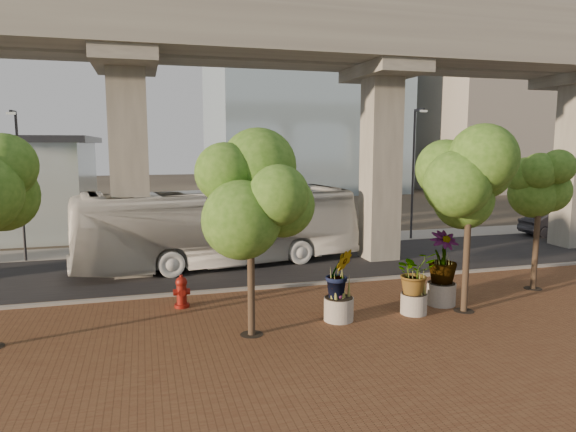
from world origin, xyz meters
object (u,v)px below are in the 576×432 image
object	(u,v)px
transit_bus	(220,227)
planter_front	(415,276)
parked_car	(555,224)
fire_hydrant	(182,292)

from	to	relation	value
transit_bus	planter_front	distance (m)	10.46
transit_bus	parked_car	bearing A→B (deg)	-91.72
transit_bus	fire_hydrant	bearing A→B (deg)	151.61
transit_bus	parked_car	size ratio (longest dim) A/B	3.07
parked_car	fire_hydrant	size ratio (longest dim) A/B	3.78
parked_car	planter_front	size ratio (longest dim) A/B	2.02
fire_hydrant	transit_bus	bearing A→B (deg)	69.54
planter_front	parked_car	bearing A→B (deg)	34.59
fire_hydrant	planter_front	xyz separation A→B (m)	(7.58, -2.87, 0.77)
fire_hydrant	planter_front	distance (m)	8.14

